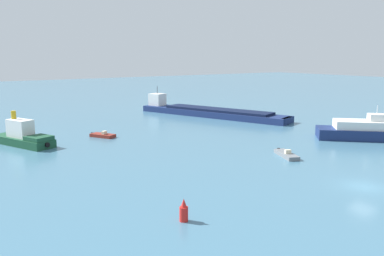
# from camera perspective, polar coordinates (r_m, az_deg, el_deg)

# --- Properties ---
(ground_plane) EXTENTS (400.00, 400.00, 0.00)m
(ground_plane) POSITION_cam_1_polar(r_m,az_deg,el_deg) (44.45, 23.30, -7.68)
(ground_plane) COLOR teal
(small_motorboat) EXTENTS (3.30, 5.08, 1.01)m
(small_motorboat) POSITION_cam_1_polar(r_m,az_deg,el_deg) (53.95, 13.31, -3.70)
(small_motorboat) COLOR slate
(small_motorboat) RESTS_ON ground
(fishing_skiff) EXTENTS (3.51, 4.41, 1.02)m
(fishing_skiff) POSITION_cam_1_polar(r_m,az_deg,el_deg) (66.53, -12.61, -1.02)
(fishing_skiff) COLOR maroon
(fishing_skiff) RESTS_ON ground
(cargo_barge) EXTENTS (16.92, 35.09, 5.89)m
(cargo_barge) POSITION_cam_1_polar(r_m,az_deg,el_deg) (87.40, 2.40, 2.34)
(cargo_barge) COLOR navy
(cargo_barge) RESTS_ON ground
(tugboat) EXTENTS (7.34, 11.72, 4.96)m
(tugboat) POSITION_cam_1_polar(r_m,az_deg,el_deg) (64.11, -22.95, -1.14)
(tugboat) COLOR #19472D
(tugboat) RESTS_ON ground
(channel_buoy_red) EXTENTS (0.70, 0.70, 1.90)m
(channel_buoy_red) POSITION_cam_1_polar(r_m,az_deg,el_deg) (32.60, -1.18, -11.81)
(channel_buoy_red) COLOR red
(channel_buoy_red) RESTS_ON ground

